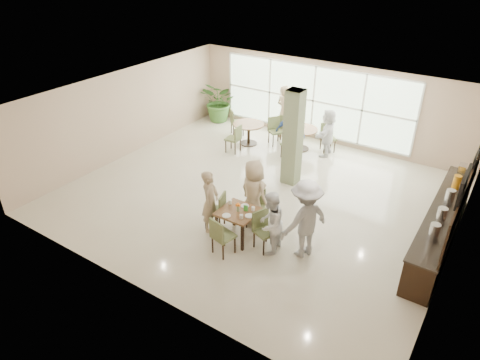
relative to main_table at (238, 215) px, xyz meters
The scene contains 23 objects.
ground 2.14m from the main_table, 108.10° to the left, with size 10.00×10.00×0.00m, color beige.
room_shell 2.30m from the main_table, 108.10° to the left, with size 10.00×10.00×10.00m.
window_bank 6.54m from the main_table, 100.04° to the left, with size 7.00×0.04×7.00m.
column 3.23m from the main_table, 94.24° to the left, with size 0.45×0.45×2.80m, color #656C4B.
main_table is the anchor object (origin of this frame).
round_table_left 5.46m from the main_table, 119.95° to the left, with size 1.08×1.08×0.75m.
round_table_right 5.44m from the main_table, 100.73° to the left, with size 1.11×1.11×0.75m.
chairs_main_table 0.17m from the main_table, 10.79° to the left, with size 2.05×1.91×0.95m.
chairs_table_left 5.51m from the main_table, 119.94° to the left, with size 2.23×1.90×0.95m.
chairs_table_right 5.43m from the main_table, 100.38° to the left, with size 2.14×1.86×0.95m.
tabletop_clutter 0.18m from the main_table, 12.61° to the left, with size 0.80×0.78×0.21m.
buffet_counter 4.74m from the main_table, 30.99° to the left, with size 0.64×4.70×1.95m.
wall_tv 4.75m from the main_table, 17.24° to the left, with size 0.06×1.00×0.58m.
framed_art_a 5.36m from the main_table, 34.24° to the left, with size 0.05×0.55×0.70m.
framed_art_b 5.83m from the main_table, 40.89° to the left, with size 0.05×0.55×0.70m.
potted_plant 7.65m from the main_table, 129.10° to the left, with size 1.41×1.41×1.57m, color #3A692A.
teen_left 0.77m from the main_table, behind, with size 0.58×0.38×1.60m, color tan.
teen_far 0.75m from the main_table, 91.45° to the left, with size 0.85×0.47×1.74m, color tan.
teen_right 0.90m from the main_table, ahead, with size 0.75×0.58×1.54m, color white.
teen_standing 1.62m from the main_table, 10.70° to the left, with size 1.22×0.70×1.89m, color #9D9D9F.
adult_a 4.63m from the main_table, 102.67° to the left, with size 1.01×0.57×1.72m, color #3B61B1.
adult_b 5.42m from the main_table, 91.14° to the left, with size 1.46×0.63×1.57m, color white.
adult_standing 6.14m from the main_table, 108.39° to the left, with size 0.71×0.47×1.96m, color tan.
Camera 1 is at (5.28, -8.86, 6.25)m, focal length 32.00 mm.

